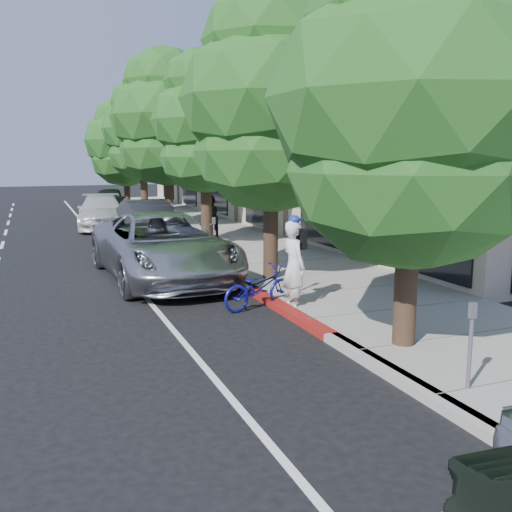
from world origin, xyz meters
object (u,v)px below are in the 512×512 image
bicycle (259,288)px  pedestrian (210,217)px  street_tree_2 (205,124)px  street_tree_3 (167,119)px  street_tree_5 (125,142)px  street_tree_1 (271,103)px  white_pickup (101,212)px  cyclist (294,266)px  dark_sedan (149,219)px  dark_suv_far (110,201)px  silver_suv (163,247)px  street_tree_0 (414,105)px  street_tree_4 (142,131)px

bicycle → pedestrian: size_ratio=1.09×
pedestrian → street_tree_2: bearing=25.5°
street_tree_3 → street_tree_5: size_ratio=1.14×
street_tree_1 → white_pickup: bearing=101.4°
street_tree_5 → cyclist: 27.04m
dark_sedan → dark_suv_far: size_ratio=1.05×
street_tree_5 → silver_suv: (-2.63, -22.50, -3.37)m
street_tree_2 → street_tree_1: bearing=-90.0°
street_tree_1 → pedestrian: size_ratio=4.54×
dark_sedan → dark_suv_far: (-0.16, 10.99, -0.01)m
street_tree_0 → dark_suv_far: size_ratio=1.55×
street_tree_4 → bicycle: 20.86m
street_tree_1 → dark_sedan: size_ratio=1.61×
street_tree_2 → dark_sedan: street_tree_2 is taller
street_tree_3 → street_tree_1: bearing=-90.0°
silver_suv → bicycle: bearing=-73.5°
bicycle → silver_suv: silver_suv is taller
street_tree_2 → street_tree_5: size_ratio=0.99×
street_tree_2 → street_tree_3: bearing=90.0°
cyclist → street_tree_4: bearing=-5.3°
street_tree_2 → dark_suv_far: size_ratio=1.56×
silver_suv → white_pickup: silver_suv is taller
cyclist → pedestrian: bearing=-10.8°
silver_suv → white_pickup: 12.52m
street_tree_2 → pedestrian: bearing=68.9°
street_tree_4 → silver_suv: size_ratio=1.14×
street_tree_4 → silver_suv: 17.14m
silver_suv → pedestrian: 7.24m
street_tree_4 → dark_suv_far: 5.08m
street_tree_2 → street_tree_5: 18.00m
street_tree_2 → street_tree_3: street_tree_3 is taller
silver_suv → dark_suv_far: (1.06, 19.25, -0.15)m
silver_suv → dark_sedan: bearing=79.2°
street_tree_3 → silver_suv: (-2.63, -10.50, -4.14)m
street_tree_3 → dark_sedan: bearing=-122.0°
street_tree_4 → street_tree_2: bearing=-90.0°
street_tree_0 → street_tree_2: size_ratio=0.99×
cyclist → pedestrian: (1.39, 10.74, -0.01)m
street_tree_0 → street_tree_4: size_ratio=0.93×
silver_suv → dark_suv_far: 19.28m
street_tree_4 → dark_suv_far: size_ratio=1.66×
street_tree_4 → pedestrian: 10.79m
street_tree_2 → white_pickup: bearing=109.4°
street_tree_2 → dark_suv_far: street_tree_2 is taller
street_tree_0 → bicycle: 5.39m
white_pickup → street_tree_4: bearing=60.7°
street_tree_1 → street_tree_5: (-0.00, 24.00, -0.48)m
dark_sedan → street_tree_1: bearing=-86.3°
street_tree_5 → silver_suv: bearing=-96.7°
bicycle → street_tree_0: bearing=-173.8°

